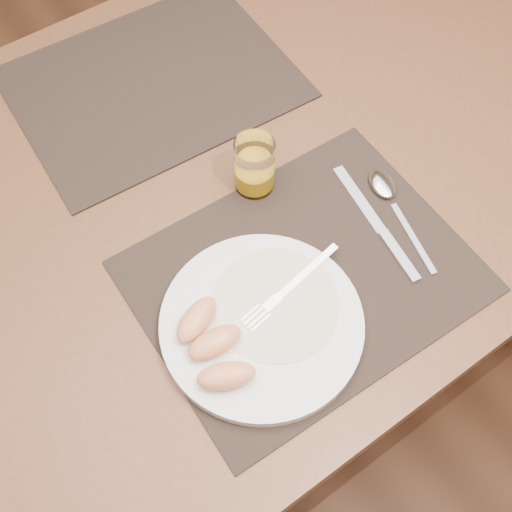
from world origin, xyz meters
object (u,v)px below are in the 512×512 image
object	(u,v)px
knife	(382,231)
juice_glass	(254,168)
fork	(284,292)
table	(213,208)
placemat_far	(153,83)
placemat_near	(304,276)
plate	(262,324)
spoon	(387,192)

from	to	relation	value
knife	juice_glass	bearing A→B (deg)	119.65
juice_glass	knife	bearing A→B (deg)	-60.35
fork	juice_glass	distance (m)	0.20
table	placemat_far	world-z (taller)	placemat_far
placemat_far	placemat_near	bearing A→B (deg)	-92.14
plate	spoon	size ratio (longest dim) A/B	1.42
placemat_far	fork	xyz separation A→B (m)	(-0.06, -0.45, 0.02)
table	placemat_near	size ratio (longest dim) A/B	3.11
table	fork	size ratio (longest dim) A/B	8.00
placemat_near	knife	world-z (taller)	knife
fork	knife	world-z (taller)	fork
knife	juice_glass	xyz separation A→B (m)	(-0.10, 0.18, 0.04)
placemat_far	fork	bearing A→B (deg)	-97.61
knife	spoon	size ratio (longest dim) A/B	1.15
table	juice_glass	size ratio (longest dim) A/B	15.41
placemat_near	juice_glass	xyz separation A→B (m)	(0.03, 0.17, 0.04)
table	knife	size ratio (longest dim) A/B	6.38
table	fork	world-z (taller)	fork
placemat_far	knife	xyz separation A→B (m)	(0.12, -0.45, 0.00)
plate	fork	distance (m)	0.05
knife	placemat_near	bearing A→B (deg)	176.21
plate	table	bearing A→B (deg)	72.15
placemat_far	knife	bearing A→B (deg)	-75.21
placemat_far	spoon	xyz separation A→B (m)	(0.17, -0.40, 0.01)
table	knife	bearing A→B (deg)	-57.14
placemat_near	spoon	xyz separation A→B (m)	(0.19, 0.04, 0.01)
juice_glass	fork	bearing A→B (deg)	-113.42
placemat_far	spoon	bearing A→B (deg)	-67.17
fork	table	bearing A→B (deg)	82.37
juice_glass	placemat_far	bearing A→B (deg)	93.73
placemat_far	knife	world-z (taller)	knife
fork	juice_glass	xyz separation A→B (m)	(0.08, 0.18, 0.02)
spoon	juice_glass	bearing A→B (deg)	139.50
fork	spoon	world-z (taller)	fork
plate	spoon	distance (m)	0.29
placemat_near	table	bearing A→B (deg)	93.35
placemat_near	fork	xyz separation A→B (m)	(-0.04, -0.01, 0.02)
placemat_far	plate	world-z (taller)	plate
placemat_near	fork	world-z (taller)	fork
fork	placemat_near	bearing A→B (deg)	15.50
table	juice_glass	xyz separation A→B (m)	(0.05, -0.05, 0.13)
fork	knife	bearing A→B (deg)	1.04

